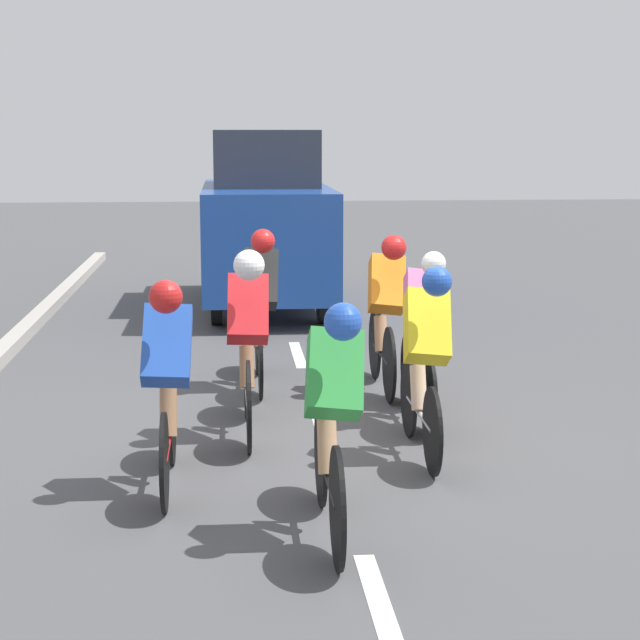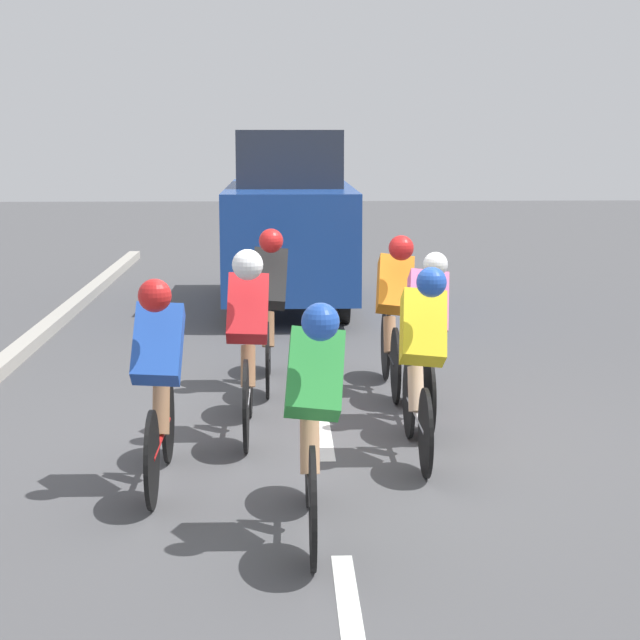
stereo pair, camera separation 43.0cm
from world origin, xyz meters
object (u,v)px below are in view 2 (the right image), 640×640
cyclist_blue (159,377)px  cyclist_yellow (421,357)px  cyclist_green (313,415)px  cyclist_orange (394,310)px  support_car (290,221)px  cyclist_black (269,304)px  cyclist_red (248,337)px  cyclist_pink (425,334)px

cyclist_blue → cyclist_yellow: 1.96m
cyclist_green → cyclist_blue: 1.42m
cyclist_orange → support_car: (0.93, -5.10, 0.41)m
cyclist_blue → cyclist_black: size_ratio=0.96×
cyclist_green → support_car: (0.07, -8.75, 0.44)m
cyclist_red → cyclist_black: bearing=-95.1°
cyclist_black → cyclist_pink: 1.88m
cyclist_pink → cyclist_yellow: 1.03m
cyclist_green → support_car: 8.76m
cyclist_blue → cyclist_orange: 3.26m
cyclist_green → cyclist_yellow: cyclist_yellow is taller
cyclist_black → support_car: (-0.24, -4.83, 0.40)m
cyclist_blue → support_car: (-0.95, -7.76, 0.42)m
cyclist_yellow → cyclist_blue: bearing=17.1°
cyclist_black → cyclist_yellow: cyclist_black is taller
cyclist_pink → cyclist_orange: size_ratio=0.99×
cyclist_pink → support_car: bearing=-80.1°
cyclist_pink → cyclist_black: bearing=-45.4°
cyclist_blue → cyclist_pink: bearing=-141.9°
cyclist_blue → support_car: bearing=-97.0°
cyclist_blue → cyclist_yellow: cyclist_blue is taller
cyclist_black → cyclist_orange: bearing=167.0°
cyclist_orange → support_car: size_ratio=0.39×
cyclist_orange → cyclist_yellow: bearing=89.7°
cyclist_green → cyclist_red: size_ratio=1.00×
cyclist_yellow → support_car: size_ratio=0.39×
cyclist_green → cyclist_black: size_ratio=1.01×
cyclist_yellow → support_car: support_car is taller
support_car → cyclist_pink: bearing=99.9°
cyclist_orange → cyclist_green: bearing=76.7°
cyclist_red → cyclist_yellow: bearing=152.7°
support_car → cyclist_blue: bearing=83.0°
cyclist_blue → cyclist_black: cyclist_black is taller
cyclist_green → cyclist_pink: bearing=-111.4°
cyclist_red → support_car: 6.53m
cyclist_green → cyclist_blue: cyclist_blue is taller
support_car → cyclist_black: bearing=87.2°
cyclist_black → cyclist_red: size_ratio=0.98×
cyclist_green → support_car: size_ratio=0.41×
cyclist_pink → cyclist_red: bearing=13.2°
cyclist_black → cyclist_pink: cyclist_black is taller
cyclist_blue → support_car: support_car is taller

